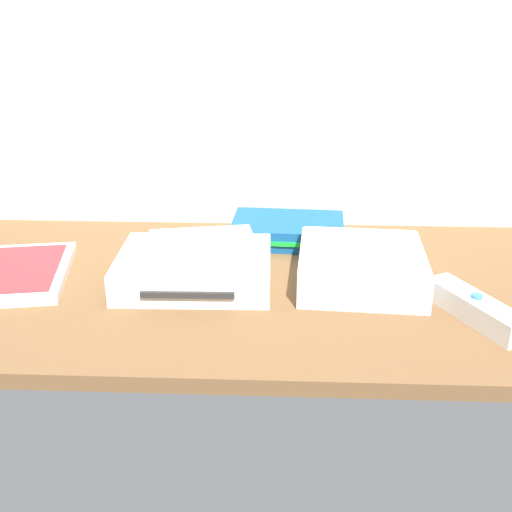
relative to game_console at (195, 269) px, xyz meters
The scene contains 8 objects.
ground_plane 9.13cm from the game_console, ahead, with size 100.00×48.00×2.00cm, color brown.
back_wall 39.95cm from the game_console, 71.29° to the left, with size 110.00×1.20×64.00cm, color white.
game_console is the anchor object (origin of this frame).
mini_computer 23.12cm from the game_console, ahead, with size 18.08×18.08×5.30cm.
game_case 25.42cm from the game_console, behind, with size 16.75×21.11×1.56cm.
network_router 21.35cm from the game_console, 52.35° to the left, with size 18.66×13.13×3.40cm.
remote_wand 37.28cm from the game_console, 13.89° to the right, with size 10.00×14.80×3.40cm.
remote_classic_pad 3.63cm from the game_console, 57.09° to the left, with size 15.66×10.59×2.40cm.
Camera 1 is at (3.42, -78.87, 37.67)cm, focal length 43.54 mm.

